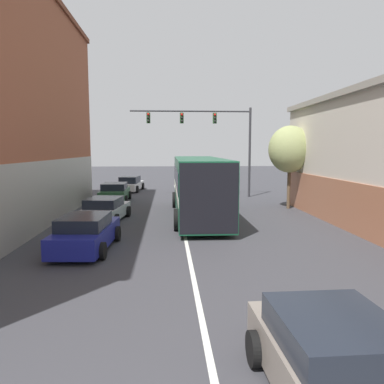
{
  "coord_description": "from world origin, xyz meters",
  "views": [
    {
      "loc": [
        -0.73,
        -2.05,
        3.73
      ],
      "look_at": [
        0.45,
        15.94,
        1.66
      ],
      "focal_mm": 35.0,
      "sensor_mm": 36.0,
      "label": 1
    }
  ],
  "objects_px": {
    "hatchback_foreground": "(340,367)",
    "street_tree_near": "(290,149)",
    "parked_car_left_far": "(86,233)",
    "bus": "(198,184)",
    "parked_car_left_distant": "(115,193)",
    "parked_car_left_mid": "(105,210)",
    "parked_car_left_near": "(130,184)",
    "traffic_signal_gantry": "(211,130)"
  },
  "relations": [
    {
      "from": "hatchback_foreground",
      "to": "street_tree_near",
      "type": "xyz_separation_m",
      "value": [
        5.15,
        18.03,
        3.08
      ]
    },
    {
      "from": "parked_car_left_far",
      "to": "street_tree_near",
      "type": "xyz_separation_m",
      "value": [
        10.63,
        9.09,
        3.08
      ]
    },
    {
      "from": "bus",
      "to": "parked_car_left_distant",
      "type": "height_order",
      "value": "bus"
    },
    {
      "from": "bus",
      "to": "parked_car_left_mid",
      "type": "bearing_deg",
      "value": 99.47
    },
    {
      "from": "parked_car_left_distant",
      "to": "street_tree_near",
      "type": "relative_size",
      "value": 0.78
    },
    {
      "from": "parked_car_left_distant",
      "to": "parked_car_left_near",
      "type": "bearing_deg",
      "value": -3.61
    },
    {
      "from": "parked_car_left_far",
      "to": "traffic_signal_gantry",
      "type": "height_order",
      "value": "traffic_signal_gantry"
    },
    {
      "from": "hatchback_foreground",
      "to": "traffic_signal_gantry",
      "type": "bearing_deg",
      "value": -3.4
    },
    {
      "from": "hatchback_foreground",
      "to": "parked_car_left_near",
      "type": "distance_m",
      "value": 29.3
    },
    {
      "from": "parked_car_left_far",
      "to": "parked_car_left_distant",
      "type": "bearing_deg",
      "value": 6.78
    },
    {
      "from": "parked_car_left_distant",
      "to": "parked_car_left_far",
      "type": "bearing_deg",
      "value": -176.78
    },
    {
      "from": "hatchback_foreground",
      "to": "street_tree_near",
      "type": "bearing_deg",
      "value": -17.19
    },
    {
      "from": "traffic_signal_gantry",
      "to": "parked_car_left_mid",
      "type": "bearing_deg",
      "value": -125.32
    },
    {
      "from": "bus",
      "to": "street_tree_near",
      "type": "bearing_deg",
      "value": -66.36
    },
    {
      "from": "parked_car_left_far",
      "to": "bus",
      "type": "bearing_deg",
      "value": -32.3
    },
    {
      "from": "traffic_signal_gantry",
      "to": "street_tree_near",
      "type": "height_order",
      "value": "traffic_signal_gantry"
    },
    {
      "from": "parked_car_left_far",
      "to": "parked_car_left_near",
      "type": "bearing_deg",
      "value": 4.42
    },
    {
      "from": "parked_car_left_mid",
      "to": "traffic_signal_gantry",
      "type": "bearing_deg",
      "value": -27.93
    },
    {
      "from": "bus",
      "to": "parked_car_left_far",
      "type": "bearing_deg",
      "value": 144.38
    },
    {
      "from": "street_tree_near",
      "to": "traffic_signal_gantry",
      "type": "bearing_deg",
      "value": 125.4
    },
    {
      "from": "bus",
      "to": "street_tree_near",
      "type": "height_order",
      "value": "street_tree_near"
    },
    {
      "from": "parked_car_left_near",
      "to": "traffic_signal_gantry",
      "type": "xyz_separation_m",
      "value": [
        6.68,
        -4.72,
        4.54
      ]
    },
    {
      "from": "parked_car_left_distant",
      "to": "street_tree_near",
      "type": "xyz_separation_m",
      "value": [
        11.36,
        -3.85,
        3.07
      ]
    },
    {
      "from": "hatchback_foreground",
      "to": "traffic_signal_gantry",
      "type": "distance_m",
      "value": 24.45
    },
    {
      "from": "hatchback_foreground",
      "to": "parked_car_left_near",
      "type": "xyz_separation_m",
      "value": [
        -5.78,
        28.73,
        0.0
      ]
    },
    {
      "from": "bus",
      "to": "parked_car_left_distant",
      "type": "bearing_deg",
      "value": 40.66
    },
    {
      "from": "street_tree_near",
      "to": "parked_car_left_near",
      "type": "bearing_deg",
      "value": 135.61
    },
    {
      "from": "parked_car_left_near",
      "to": "parked_car_left_distant",
      "type": "bearing_deg",
      "value": -177.39
    },
    {
      "from": "traffic_signal_gantry",
      "to": "street_tree_near",
      "type": "bearing_deg",
      "value": -54.6
    },
    {
      "from": "parked_car_left_far",
      "to": "parked_car_left_distant",
      "type": "xyz_separation_m",
      "value": [
        -0.73,
        12.94,
        0.01
      ]
    },
    {
      "from": "parked_car_left_mid",
      "to": "traffic_signal_gantry",
      "type": "xyz_separation_m",
      "value": [
        6.62,
        9.34,
        4.58
      ]
    },
    {
      "from": "bus",
      "to": "traffic_signal_gantry",
      "type": "bearing_deg",
      "value": -10.73
    },
    {
      "from": "bus",
      "to": "parked_car_left_far",
      "type": "height_order",
      "value": "bus"
    },
    {
      "from": "bus",
      "to": "parked_car_left_mid",
      "type": "distance_m",
      "value": 5.18
    },
    {
      "from": "parked_car_left_distant",
      "to": "traffic_signal_gantry",
      "type": "bearing_deg",
      "value": -73.34
    },
    {
      "from": "bus",
      "to": "parked_car_left_near",
      "type": "relative_size",
      "value": 2.33
    },
    {
      "from": "parked_car_left_near",
      "to": "street_tree_near",
      "type": "distance_m",
      "value": 15.6
    },
    {
      "from": "traffic_signal_gantry",
      "to": "parked_car_left_far",
      "type": "bearing_deg",
      "value": -112.95
    },
    {
      "from": "bus",
      "to": "hatchback_foreground",
      "type": "relative_size",
      "value": 2.81
    },
    {
      "from": "bus",
      "to": "hatchback_foreground",
      "type": "height_order",
      "value": "bus"
    },
    {
      "from": "parked_car_left_mid",
      "to": "street_tree_near",
      "type": "distance_m",
      "value": 11.8
    },
    {
      "from": "parked_car_left_near",
      "to": "parked_car_left_distant",
      "type": "xyz_separation_m",
      "value": [
        -0.43,
        -6.84,
        0.02
      ]
    }
  ]
}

